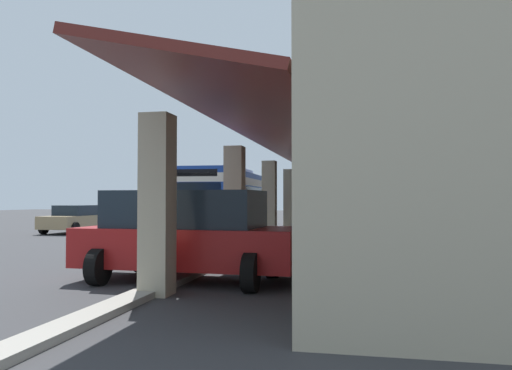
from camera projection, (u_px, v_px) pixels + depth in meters
name	position (u px, v px, depth m)	size (l,w,h in m)	color
ground	(389.00, 242.00, 21.21)	(120.00, 120.00, 0.00)	#38383A
curb_strip	(265.00, 241.00, 20.75)	(34.97, 0.50, 0.12)	#9E998E
transit_bus	(226.00, 198.00, 24.96)	(11.29, 3.09, 3.34)	#193D9E
parked_suv_red	(188.00, 234.00, 10.94)	(2.85, 4.88, 1.97)	maroon
parked_sedan_tan	(77.00, 219.00, 27.03)	(4.44, 2.09, 1.47)	#9E845B
pedestrian	(107.00, 230.00, 13.30)	(0.50, 0.59, 1.71)	#726651
potted_palm	(319.00, 219.00, 29.39)	(1.69, 1.53, 2.54)	gray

